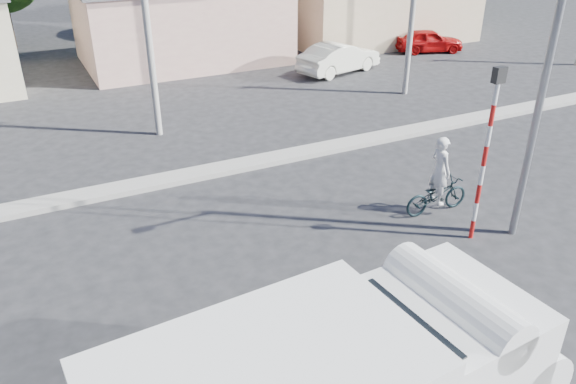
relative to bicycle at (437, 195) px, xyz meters
name	(u,v)px	position (x,y,z in m)	size (l,w,h in m)	color
ground_plane	(404,308)	(-3.25, -2.97, -0.50)	(120.00, 120.00, 0.00)	#242427
median	(253,163)	(-3.25, 5.03, -0.42)	(40.00, 0.80, 0.16)	#99968E
bicycle	(437,195)	(0.00, 0.00, 0.00)	(0.67, 1.92, 1.01)	black
cyclist	(439,181)	(0.00, 0.00, 0.44)	(0.69, 0.45, 1.89)	white
car_cream	(339,58)	(4.90, 13.28, 0.23)	(1.55, 4.44, 1.46)	white
car_red	(429,41)	(11.63, 14.73, 0.13)	(1.50, 3.73, 1.27)	#A70909
traffic_pole	(487,142)	(-0.05, -1.47, 2.09)	(0.28, 0.18, 4.36)	red
streetlight	(549,37)	(0.89, -1.77, 4.46)	(2.34, 0.22, 9.00)	slate
building_row	(164,21)	(-2.15, 19.03, 1.63)	(37.80, 7.30, 4.44)	beige
utility_poles	(288,8)	(0.00, 9.03, 3.56)	(35.40, 0.24, 8.00)	#99968E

